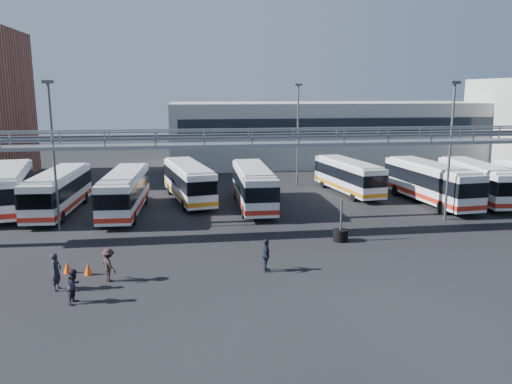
{
  "coord_description": "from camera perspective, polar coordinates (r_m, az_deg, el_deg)",
  "views": [
    {
      "loc": [
        -7.19,
        -26.99,
        9.54
      ],
      "look_at": [
        -2.5,
        6.0,
        2.75
      ],
      "focal_mm": 35.0,
      "sensor_mm": 36.0,
      "label": 1
    }
  ],
  "objects": [
    {
      "name": "ground",
      "position": [
        29.51,
        6.51,
        -7.41
      ],
      "size": [
        140.0,
        140.0,
        0.0
      ],
      "primitive_type": "plane",
      "color": "black",
      "rests_on": "ground"
    },
    {
      "name": "gantry",
      "position": [
        33.88,
        4.23,
        4.66
      ],
      "size": [
        51.4,
        5.15,
        7.1
      ],
      "color": "gray",
      "rests_on": "ground"
    },
    {
      "name": "warehouse",
      "position": [
        67.99,
        8.39,
        6.73
      ],
      "size": [
        42.0,
        14.0,
        8.0
      ],
      "primitive_type": "cube",
      "color": "#9E9E99",
      "rests_on": "ground"
    },
    {
      "name": "light_pole_left",
      "position": [
        36.28,
        -22.18,
        4.64
      ],
      "size": [
        0.7,
        0.35,
        10.21
      ],
      "color": "#4C4F54",
      "rests_on": "ground"
    },
    {
      "name": "light_pole_mid",
      "position": [
        39.21,
        21.34,
        5.16
      ],
      "size": [
        0.7,
        0.35,
        10.21
      ],
      "color": "#4C4F54",
      "rests_on": "ground"
    },
    {
      "name": "light_pole_back",
      "position": [
        50.39,
        4.79,
        7.15
      ],
      "size": [
        0.7,
        0.35,
        10.21
      ],
      "color": "#4C4F54",
      "rests_on": "ground"
    },
    {
      "name": "bus_0",
      "position": [
        44.47,
        -26.4,
        0.49
      ],
      "size": [
        4.8,
        11.91,
        3.53
      ],
      "rotation": [
        0.0,
        0.0,
        0.19
      ],
      "color": "silver",
      "rests_on": "ground"
    },
    {
      "name": "bus_1",
      "position": [
        42.15,
        -21.65,
        0.17
      ],
      "size": [
        3.12,
        11.03,
        3.31
      ],
      "rotation": [
        0.0,
        0.0,
        -0.05
      ],
      "color": "silver",
      "rests_on": "ground"
    },
    {
      "name": "bus_2",
      "position": [
        40.34,
        -14.78,
        0.13
      ],
      "size": [
        3.06,
        11.04,
        3.32
      ],
      "rotation": [
        0.0,
        0.0,
        -0.05
      ],
      "color": "silver",
      "rests_on": "ground"
    },
    {
      "name": "bus_3",
      "position": [
        43.9,
        -7.72,
        1.3
      ],
      "size": [
        4.58,
        11.14,
        3.3
      ],
      "rotation": [
        0.0,
        0.0,
        0.2
      ],
      "color": "silver",
      "rests_on": "ground"
    },
    {
      "name": "bus_4",
      "position": [
        41.17,
        -0.31,
        0.79
      ],
      "size": [
        2.76,
        11.17,
        3.38
      ],
      "rotation": [
        0.0,
        0.0,
        -0.02
      ],
      "color": "silver",
      "rests_on": "ground"
    },
    {
      "name": "bus_6",
      "position": [
        47.57,
        10.48,
        1.88
      ],
      "size": [
        3.84,
        10.53,
        3.13
      ],
      "rotation": [
        0.0,
        0.0,
        0.14
      ],
      "color": "silver",
      "rests_on": "ground"
    },
    {
      "name": "bus_7",
      "position": [
        45.08,
        19.31,
        1.13
      ],
      "size": [
        3.66,
        11.58,
        3.46
      ],
      "rotation": [
        0.0,
        0.0,
        0.09
      ],
      "color": "silver",
      "rests_on": "ground"
    },
    {
      "name": "bus_8",
      "position": [
        47.51,
        23.97,
        1.2
      ],
      "size": [
        3.45,
        11.14,
        3.33
      ],
      "rotation": [
        0.0,
        0.0,
        -0.08
      ],
      "color": "silver",
      "rests_on": "ground"
    },
    {
      "name": "pedestrian_a",
      "position": [
        26.28,
        -21.86,
        -8.44
      ],
      "size": [
        0.55,
        0.75,
        1.88
      ],
      "primitive_type": "imported",
      "rotation": [
        0.0,
        0.0,
        1.41
      ],
      "color": "black",
      "rests_on": "ground"
    },
    {
      "name": "pedestrian_b",
      "position": [
        24.52,
        -20.04,
        -10.06
      ],
      "size": [
        0.8,
        0.92,
        1.62
      ],
      "primitive_type": "imported",
      "rotation": [
        0.0,
        0.0,
        1.3
      ],
      "color": "black",
      "rests_on": "ground"
    },
    {
      "name": "pedestrian_c",
      "position": [
        26.62,
        -16.47,
        -8.0
      ],
      "size": [
        1.17,
        1.28,
        1.72
      ],
      "primitive_type": "imported",
      "rotation": [
        0.0,
        0.0,
        2.19
      ],
      "color": "#2C1D1E",
      "rests_on": "ground"
    },
    {
      "name": "pedestrian_d",
      "position": [
        26.84,
        1.17,
        -7.25
      ],
      "size": [
        0.5,
        1.08,
        1.8
      ],
      "primitive_type": "imported",
      "rotation": [
        0.0,
        0.0,
        1.51
      ],
      "color": "black",
      "rests_on": "ground"
    },
    {
      "name": "cone_left",
      "position": [
        27.99,
        -18.64,
        -8.32
      ],
      "size": [
        0.54,
        0.54,
        0.66
      ],
      "primitive_type": "cone",
      "rotation": [
        0.0,
        0.0,
        0.38
      ],
      "color": "#FB4A0D",
      "rests_on": "ground"
    },
    {
      "name": "cone_right",
      "position": [
        28.63,
        -20.77,
        -8.04
      ],
      "size": [
        0.52,
        0.52,
        0.64
      ],
      "primitive_type": "cone",
      "rotation": [
        0.0,
        0.0,
        -0.39
      ],
      "color": "#FB4A0D",
      "rests_on": "ground"
    },
    {
      "name": "tire_stack",
      "position": [
        32.7,
        9.64,
        -4.76
      ],
      "size": [
        0.96,
        0.96,
        2.75
      ],
      "color": "black",
      "rests_on": "ground"
    }
  ]
}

